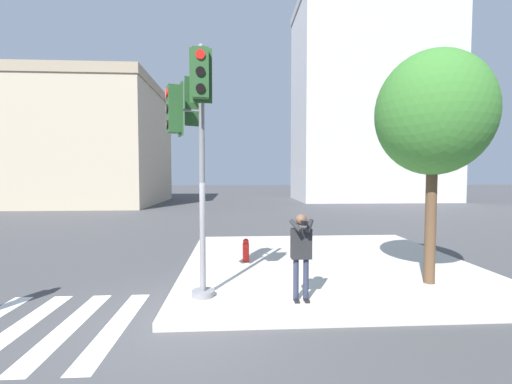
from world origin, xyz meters
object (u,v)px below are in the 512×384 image
at_px(fire_hydrant, 246,250).
at_px(street_tree, 433,114).
at_px(person_photographer, 301,248).
at_px(traffic_signal_pole, 193,128).

bearing_deg(fire_hydrant, street_tree, -27.57).
bearing_deg(person_photographer, street_tree, 16.31).
distance_m(traffic_signal_pole, street_tree, 5.36).
height_order(person_photographer, street_tree, street_tree).
bearing_deg(fire_hydrant, person_photographer, -72.06).
height_order(person_photographer, fire_hydrant, person_photographer).
xyz_separation_m(traffic_signal_pole, fire_hydrant, (1.13, 2.80, -3.10)).
bearing_deg(person_photographer, fire_hydrant, 107.94).
bearing_deg(street_tree, fire_hydrant, 152.43).
relative_size(traffic_signal_pole, street_tree, 0.97).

